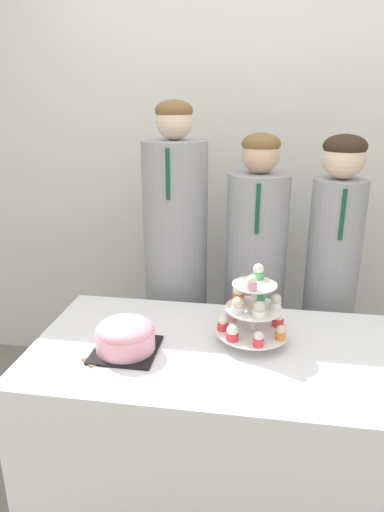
# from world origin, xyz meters

# --- Properties ---
(wall_back) EXTENTS (9.00, 0.06, 2.70)m
(wall_back) POSITION_xyz_m (0.00, 1.49, 1.35)
(wall_back) COLOR silver
(wall_back) RESTS_ON ground_plane
(table) EXTENTS (1.45, 0.74, 0.76)m
(table) POSITION_xyz_m (0.00, 0.37, 0.38)
(table) COLOR white
(table) RESTS_ON ground_plane
(round_cake) EXTENTS (0.23, 0.23, 0.12)m
(round_cake) POSITION_xyz_m (-0.37, 0.29, 0.82)
(round_cake) COLOR black
(round_cake) RESTS_ON table
(cake_knife) EXTENTS (0.19, 0.16, 0.01)m
(cake_knife) POSITION_xyz_m (-0.44, 0.17, 0.76)
(cake_knife) COLOR silver
(cake_knife) RESTS_ON table
(cupcake_stand) EXTENTS (0.27, 0.27, 0.29)m
(cupcake_stand) POSITION_xyz_m (0.08, 0.44, 0.88)
(cupcake_stand) COLOR silver
(cupcake_stand) RESTS_ON table
(student_0) EXTENTS (0.31, 0.31, 1.62)m
(student_0) POSITION_xyz_m (-0.31, 0.98, 0.77)
(student_0) COLOR #939399
(student_0) RESTS_ON ground_plane
(student_1) EXTENTS (0.29, 0.29, 1.48)m
(student_1) POSITION_xyz_m (0.08, 0.98, 0.70)
(student_1) COLOR #939399
(student_1) RESTS_ON ground_plane
(student_2) EXTENTS (0.24, 0.25, 1.48)m
(student_2) POSITION_xyz_m (0.43, 0.98, 0.73)
(student_2) COLOR #939399
(student_2) RESTS_ON ground_plane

